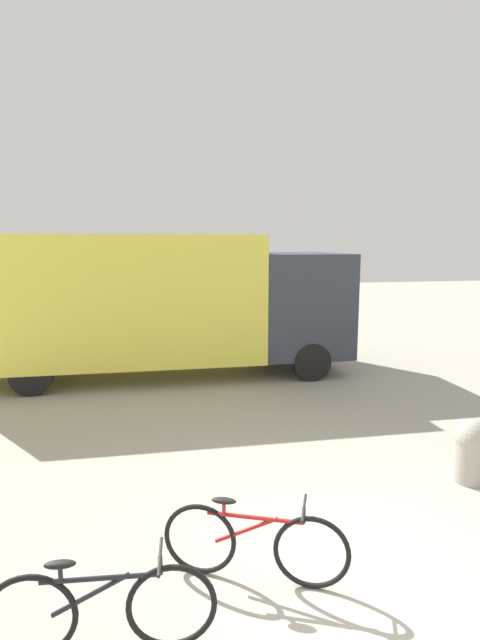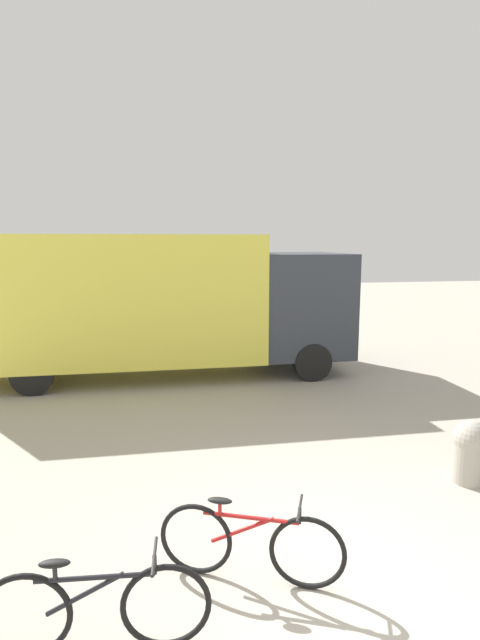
{
  "view_description": "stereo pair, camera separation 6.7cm",
  "coord_description": "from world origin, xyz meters",
  "views": [
    {
      "loc": [
        -1.71,
        -3.58,
        2.92
      ],
      "look_at": [
        -0.07,
        4.66,
        1.6
      ],
      "focal_mm": 28.0,
      "sensor_mm": 36.0,
      "label": 1
    },
    {
      "loc": [
        -1.64,
        -3.59,
        2.92
      ],
      "look_at": [
        -0.07,
        4.66,
        1.6
      ],
      "focal_mm": 28.0,
      "sensor_mm": 36.0,
      "label": 2
    }
  ],
  "objects": [
    {
      "name": "bicycle_near",
      "position": [
        -2.05,
        -0.28,
        0.35
      ],
      "size": [
        1.63,
        0.44,
        0.74
      ],
      "rotation": [
        0.0,
        0.0,
        -0.09
      ],
      "color": "black",
      "rests_on": "ground"
    },
    {
      "name": "bicycle_middle",
      "position": [
        -0.82,
        0.26,
        0.35
      ],
      "size": [
        1.53,
        0.7,
        0.74
      ],
      "rotation": [
        0.0,
        0.0,
        -0.39
      ],
      "color": "black",
      "rests_on": "ground"
    },
    {
      "name": "bollard_near_bench",
      "position": [
        2.21,
        1.54,
        0.4
      ],
      "size": [
        0.45,
        0.45,
        0.77
      ],
      "color": "#9E998C",
      "rests_on": "ground"
    },
    {
      "name": "delivery_truck",
      "position": [
        -1.33,
        7.41,
        1.67
      ],
      "size": [
        8.08,
        2.64,
        3.06
      ],
      "rotation": [
        0.0,
        0.0,
        -0.01
      ],
      "color": "#EAE04C",
      "rests_on": "ground"
    },
    {
      "name": "ground_plane",
      "position": [
        0.0,
        0.0,
        0.0
      ],
      "size": [
        60.0,
        60.0,
        0.0
      ],
      "primitive_type": "plane",
      "color": "#A8A091"
    }
  ]
}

